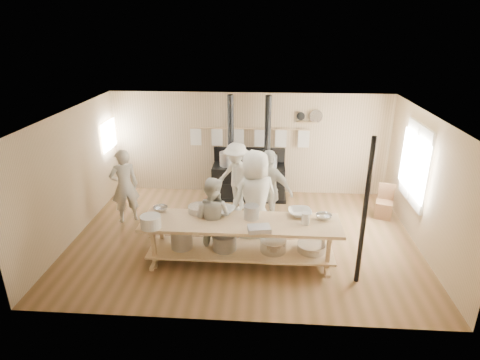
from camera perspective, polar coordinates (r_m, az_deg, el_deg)
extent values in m
plane|color=brown|center=(8.46, 0.51, -8.21)|extent=(7.00, 7.00, 0.00)
plane|color=tan|center=(10.25, 1.38, 5.15)|extent=(7.00, 0.00, 7.00)
plane|color=tan|center=(5.65, -1.00, -9.37)|extent=(7.00, 0.00, 7.00)
plane|color=tan|center=(8.80, -22.84, 0.58)|extent=(0.00, 5.00, 5.00)
plane|color=tan|center=(8.45, 24.95, -0.60)|extent=(0.00, 5.00, 5.00)
plane|color=#C2B190|center=(7.51, 0.57, 9.27)|extent=(7.00, 7.00, 0.00)
cube|color=beige|center=(8.91, 23.70, 2.05)|extent=(0.06, 1.35, 1.65)
plane|color=white|center=(8.89, 23.45, 2.06)|extent=(0.00, 1.50, 1.50)
cube|color=beige|center=(8.89, 23.39, 2.07)|extent=(0.02, 0.03, 1.50)
plane|color=white|center=(10.43, -18.15, 6.07)|extent=(0.00, 0.90, 0.90)
cube|color=black|center=(10.16, 1.23, -0.23)|extent=(1.80, 0.70, 0.85)
cube|color=black|center=(10.31, 1.22, -2.16)|extent=(1.90, 0.75, 0.10)
cube|color=black|center=(10.23, 1.34, 3.65)|extent=(1.80, 0.12, 0.35)
cylinder|color=black|center=(9.83, -1.33, 7.00)|extent=(0.15, 0.15, 1.75)
cylinder|color=black|center=(9.79, 3.96, 6.89)|extent=(0.15, 0.15, 1.75)
cylinder|color=#B2B2B7|center=(9.99, -1.90, 3.02)|extent=(0.36, 0.36, 0.34)
cylinder|color=gray|center=(9.91, 4.43, 2.67)|extent=(0.30, 0.30, 0.30)
cylinder|color=tan|center=(10.04, 1.38, 7.29)|extent=(3.00, 0.04, 0.04)
cube|color=beige|center=(10.25, -6.24, 6.18)|extent=(0.28, 0.01, 0.46)
cube|color=beige|center=(10.17, -3.23, 6.15)|extent=(0.28, 0.01, 0.46)
cube|color=beige|center=(10.12, -0.17, 6.11)|extent=(0.28, 0.01, 0.46)
cube|color=beige|center=(10.09, 2.90, 6.04)|extent=(0.28, 0.01, 0.46)
cube|color=beige|center=(10.10, 5.98, 5.96)|extent=(0.28, 0.01, 0.46)
cube|color=beige|center=(10.13, 9.05, 5.86)|extent=(0.28, 0.01, 0.46)
cube|color=tan|center=(10.06, 9.46, 8.08)|extent=(0.50, 0.14, 0.03)
cylinder|color=black|center=(10.03, 8.64, 8.97)|extent=(0.20, 0.04, 0.20)
cylinder|color=silver|center=(10.07, 10.77, 8.88)|extent=(0.32, 0.03, 0.32)
cube|color=tan|center=(7.27, 0.10, -6.13)|extent=(3.60, 0.90, 0.06)
cube|color=tan|center=(7.56, 0.09, -9.96)|extent=(3.40, 0.80, 0.04)
cube|color=tan|center=(7.58, 0.09, -10.28)|extent=(3.30, 0.06, 0.06)
cube|color=tan|center=(7.46, -12.19, -9.37)|extent=(0.07, 0.07, 0.85)
cube|color=tan|center=(7.96, -11.04, -7.17)|extent=(0.07, 0.07, 0.85)
cube|color=tan|center=(7.28, 12.39, -10.23)|extent=(0.07, 0.07, 0.85)
cube|color=tan|center=(7.79, 11.80, -7.91)|extent=(0.07, 0.07, 0.85)
cylinder|color=#B2B2B7|center=(7.59, -8.30, -8.21)|extent=(0.40, 0.40, 0.38)
cylinder|color=gray|center=(7.49, -2.22, -8.76)|extent=(0.44, 0.44, 0.30)
cylinder|color=silver|center=(7.48, 4.75, -9.24)|extent=(0.48, 0.48, 0.22)
cylinder|color=silver|center=(7.55, 10.13, -9.58)|extent=(0.52, 0.52, 0.14)
cylinder|color=black|center=(6.84, 17.30, -4.60)|extent=(0.08, 0.08, 2.60)
imported|color=beige|center=(9.16, -16.11, -0.84)|extent=(0.73, 0.66, 1.68)
imported|color=beige|center=(7.53, -3.94, -5.36)|extent=(0.94, 0.83, 1.60)
imported|color=beige|center=(7.80, 2.16, -2.77)|extent=(1.15, 1.01, 1.97)
imported|color=beige|center=(8.41, 4.09, -1.60)|extent=(1.14, 0.78, 1.79)
imported|color=beige|center=(9.36, -0.53, 0.44)|extent=(1.22, 1.12, 1.65)
cube|color=#4F311F|center=(9.78, 19.75, -3.96)|extent=(0.46, 0.46, 0.39)
cube|color=#4F311F|center=(9.79, 20.08, -1.64)|extent=(0.35, 0.15, 0.43)
imported|color=silver|center=(7.54, -2.44, -4.38)|extent=(0.57, 0.57, 0.11)
imported|color=silver|center=(7.78, -11.23, -4.04)|extent=(0.39, 0.39, 0.09)
imported|color=silver|center=(7.55, 8.51, -4.60)|extent=(0.47, 0.47, 0.11)
imported|color=silver|center=(7.48, 11.83, -5.15)|extent=(0.33, 0.33, 0.09)
cube|color=#B2B2B7|center=(6.94, 2.73, -6.95)|extent=(0.42, 0.32, 0.09)
cylinder|color=silver|center=(7.62, -5.90, -4.12)|extent=(0.49, 0.49, 0.13)
cylinder|color=gray|center=(7.31, 1.64, -4.58)|extent=(0.29, 0.29, 0.26)
cylinder|color=silver|center=(7.18, -12.59, -5.81)|extent=(0.43, 0.43, 0.22)
cylinder|color=silver|center=(7.21, 9.30, -5.43)|extent=(0.17, 0.17, 0.22)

